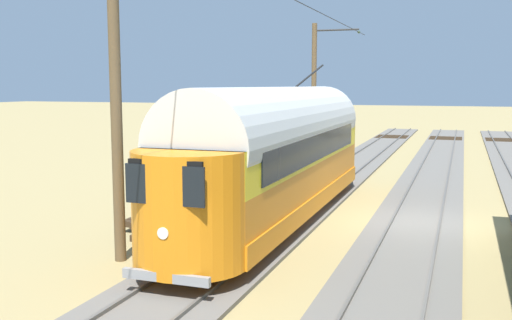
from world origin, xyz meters
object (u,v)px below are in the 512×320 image
spare_tie_stack (163,224)px  vintage_streetcar (279,152)px  catenary_pole_foreground (315,91)px  catenary_pole_mid_near (118,99)px

spare_tie_stack → vintage_streetcar: bearing=-136.0°
vintage_streetcar → spare_tie_stack: 4.31m
vintage_streetcar → catenary_pole_foreground: size_ratio=2.00×
catenary_pole_foreground → catenary_pole_mid_near: size_ratio=1.00×
vintage_streetcar → catenary_pole_mid_near: bearing=66.4°
catenary_pole_mid_near → vintage_streetcar: bearing=-113.6°
catenary_pole_mid_near → spare_tie_stack: 4.70m
spare_tie_stack → catenary_pole_mid_near: bearing=97.6°
catenary_pole_foreground → spare_tie_stack: 17.48m
vintage_streetcar → catenary_pole_foreground: bearing=-80.6°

